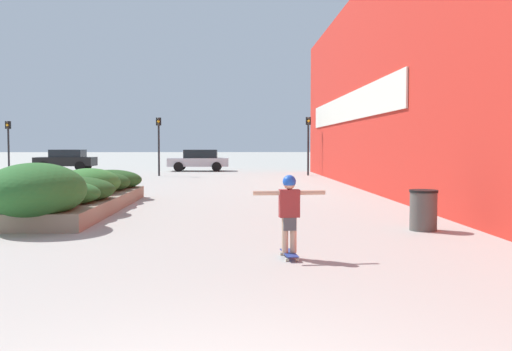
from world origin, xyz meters
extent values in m
cube|color=red|center=(5.50, 15.10, 4.07)|extent=(0.60, 38.74, 8.13)
cube|color=silver|center=(5.16, 22.17, 3.43)|extent=(0.06, 18.61, 1.20)
cube|color=gray|center=(-3.92, 11.84, 0.19)|extent=(1.99, 8.04, 0.38)
ellipsoid|color=#286028|center=(-3.99, 8.45, 0.81)|extent=(2.06, 2.44, 1.16)
ellipsoid|color=#286028|center=(-3.94, 10.02, 0.61)|extent=(1.84, 1.68, 0.61)
ellipsoid|color=#234C1E|center=(-3.88, 10.92, 0.63)|extent=(2.03, 2.08, 0.66)
ellipsoid|color=#33702D|center=(-3.98, 12.79, 0.69)|extent=(1.76, 1.88, 0.83)
ellipsoid|color=#234C1E|center=(-3.93, 13.87, 0.62)|extent=(1.84, 1.57, 0.65)
ellipsoid|color=#234C1E|center=(-3.87, 15.11, 0.63)|extent=(1.99, 1.70, 0.67)
cube|color=navy|center=(1.02, 5.19, 0.08)|extent=(0.24, 0.71, 0.01)
cylinder|color=beige|center=(0.92, 5.43, 0.03)|extent=(0.05, 0.05, 0.05)
cylinder|color=beige|center=(1.08, 5.44, 0.03)|extent=(0.05, 0.05, 0.05)
cylinder|color=beige|center=(0.97, 4.94, 0.03)|extent=(0.05, 0.05, 0.05)
cylinder|color=beige|center=(1.12, 4.95, 0.03)|extent=(0.05, 0.05, 0.05)
cylinder|color=tan|center=(0.96, 5.18, 0.36)|extent=(0.11, 0.11, 0.55)
cylinder|color=tan|center=(1.09, 5.19, 0.36)|extent=(0.11, 0.11, 0.55)
cube|color=#4C4C51|center=(1.02, 5.19, 0.54)|extent=(0.21, 0.18, 0.20)
cube|color=maroon|center=(1.02, 5.19, 0.85)|extent=(0.32, 0.18, 0.43)
cylinder|color=tan|center=(0.66, 5.16, 1.02)|extent=(0.41, 0.11, 0.07)
cylinder|color=tan|center=(1.38, 5.22, 1.02)|extent=(0.41, 0.11, 0.07)
sphere|color=tan|center=(1.02, 5.19, 1.16)|extent=(0.18, 0.18, 0.18)
sphere|color=blue|center=(1.02, 5.19, 1.19)|extent=(0.21, 0.21, 0.21)
cylinder|color=#514C47|center=(4.05, 7.97, 0.39)|extent=(0.55, 0.55, 0.79)
cylinder|color=black|center=(4.05, 7.97, 0.81)|extent=(0.58, 0.58, 0.05)
cube|color=black|center=(-11.64, 36.52, 0.64)|extent=(3.96, 1.92, 0.60)
cube|color=black|center=(-11.48, 36.52, 1.21)|extent=(2.18, 1.69, 0.53)
cylinder|color=black|center=(-12.87, 35.61, 0.34)|extent=(0.67, 0.22, 0.67)
cylinder|color=black|center=(-12.87, 37.43, 0.34)|extent=(0.67, 0.22, 0.67)
cylinder|color=black|center=(-10.41, 35.61, 0.34)|extent=(0.67, 0.22, 0.67)
cylinder|color=black|center=(-10.41, 37.43, 0.34)|extent=(0.67, 0.22, 0.67)
cube|color=#BCBCC1|center=(-2.37, 35.72, 0.61)|extent=(4.12, 1.93, 0.57)
cube|color=black|center=(-2.21, 35.72, 1.18)|extent=(2.26, 1.70, 0.57)
cylinder|color=black|center=(-3.65, 34.81, 0.32)|extent=(0.65, 0.22, 0.65)
cylinder|color=black|center=(-3.65, 36.64, 0.32)|extent=(0.65, 0.22, 0.65)
cylinder|color=black|center=(-1.10, 34.81, 0.32)|extent=(0.65, 0.22, 0.65)
cylinder|color=black|center=(-1.10, 36.64, 0.32)|extent=(0.65, 0.22, 0.65)
cylinder|color=black|center=(-4.24, 29.50, 1.45)|extent=(0.11, 0.11, 2.91)
cube|color=black|center=(-4.24, 29.50, 3.13)|extent=(0.28, 0.20, 0.45)
sphere|color=#2D2823|center=(-4.24, 29.38, 3.28)|extent=(0.15, 0.15, 0.15)
sphere|color=orange|center=(-4.24, 29.38, 3.13)|extent=(0.15, 0.15, 0.15)
sphere|color=#2D2823|center=(-4.24, 29.38, 2.98)|extent=(0.15, 0.15, 0.15)
cylinder|color=black|center=(4.44, 29.71, 1.48)|extent=(0.11, 0.11, 2.96)
cube|color=black|center=(4.44, 29.71, 3.18)|extent=(0.28, 0.20, 0.45)
sphere|color=#2D2823|center=(4.44, 29.59, 3.33)|extent=(0.15, 0.15, 0.15)
sphere|color=orange|center=(4.44, 29.59, 3.18)|extent=(0.15, 0.15, 0.15)
sphere|color=#2D2823|center=(4.44, 29.59, 3.03)|extent=(0.15, 0.15, 0.15)
cylinder|color=black|center=(-13.10, 30.31, 1.36)|extent=(0.11, 0.11, 2.72)
cube|color=black|center=(-13.10, 30.31, 2.95)|extent=(0.28, 0.20, 0.45)
sphere|color=#2D2823|center=(-13.10, 30.19, 3.10)|extent=(0.15, 0.15, 0.15)
sphere|color=orange|center=(-13.10, 30.19, 2.95)|extent=(0.15, 0.15, 0.15)
sphere|color=#2D2823|center=(-13.10, 30.19, 2.80)|extent=(0.15, 0.15, 0.15)
camera|label=1|loc=(0.20, -3.55, 1.75)|focal=40.00mm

